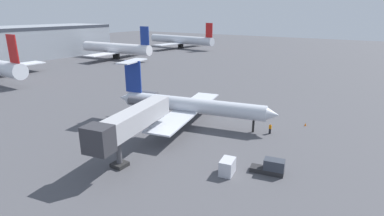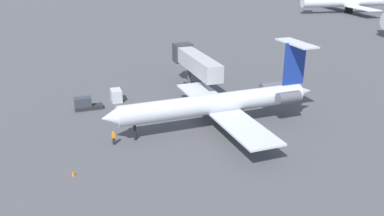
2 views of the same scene
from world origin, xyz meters
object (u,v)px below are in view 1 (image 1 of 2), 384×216
(regional_jet, at_px, (187,104))
(baggage_tug_lead, at_px, (271,167))
(jet_bridge, at_px, (128,123))
(cargo_container_uld, at_px, (227,167))
(traffic_cone_near, at_px, (305,124))
(parked_airliner_east_end, at_px, (181,40))
(parked_airliner_east_mid, at_px, (116,48))
(ground_crew_marshaller, at_px, (270,129))

(regional_jet, xyz_separation_m, baggage_tug_lead, (-9.08, -18.28, -2.62))
(jet_bridge, relative_size, baggage_tug_lead, 3.93)
(cargo_container_uld, bearing_deg, traffic_cone_near, -10.31)
(parked_airliner_east_end, bearing_deg, traffic_cone_near, -134.79)
(parked_airliner_east_mid, xyz_separation_m, parked_airliner_east_end, (47.25, 0.30, 0.04))
(traffic_cone_near, xyz_separation_m, parked_airliner_east_mid, (37.82, 85.39, 4.08))
(regional_jet, xyz_separation_m, parked_airliner_east_mid, (47.73, 67.52, 0.89))
(baggage_tug_lead, xyz_separation_m, cargo_container_uld, (-2.96, 4.39, 0.11))
(ground_crew_marshaller, bearing_deg, jet_bridge, 145.64)
(cargo_container_uld, bearing_deg, baggage_tug_lead, -56.03)
(baggage_tug_lead, bearing_deg, regional_jet, 63.58)
(jet_bridge, distance_m, cargo_container_uld, 13.78)
(ground_crew_marshaller, relative_size, parked_airliner_east_mid, 0.05)
(regional_jet, height_order, ground_crew_marshaller, regional_jet)
(ground_crew_marshaller, bearing_deg, traffic_cone_near, -30.62)
(jet_bridge, distance_m, parked_airliner_east_end, 130.20)
(traffic_cone_near, relative_size, parked_airliner_east_end, 0.01)
(jet_bridge, bearing_deg, regional_jet, 4.31)
(parked_airliner_east_mid, bearing_deg, cargo_container_uld, -126.28)
(regional_jet, relative_size, baggage_tug_lead, 6.95)
(ground_crew_marshaller, height_order, traffic_cone_near, ground_crew_marshaller)
(ground_crew_marshaller, bearing_deg, parked_airliner_east_mid, 61.33)
(baggage_tug_lead, relative_size, traffic_cone_near, 7.62)
(regional_jet, distance_m, cargo_container_uld, 18.55)
(jet_bridge, relative_size, parked_airliner_east_mid, 0.47)
(regional_jet, height_order, baggage_tug_lead, regional_jet)
(jet_bridge, relative_size, ground_crew_marshaller, 9.76)
(ground_crew_marshaller, relative_size, traffic_cone_near, 3.07)
(cargo_container_uld, bearing_deg, parked_airliner_east_mid, 53.72)
(parked_airliner_east_mid, bearing_deg, jet_bridge, -132.61)
(jet_bridge, distance_m, traffic_cone_near, 30.73)
(cargo_container_uld, bearing_deg, ground_crew_marshaller, -0.08)
(ground_crew_marshaller, distance_m, cargo_container_uld, 15.24)
(regional_jet, bearing_deg, parked_airliner_east_end, 35.53)
(jet_bridge, xyz_separation_m, parked_airliner_east_end, (110.42, 68.98, -0.60))
(regional_jet, distance_m, jet_bridge, 15.56)
(ground_crew_marshaller, height_order, parked_airliner_east_mid, parked_airliner_east_mid)
(ground_crew_marshaller, relative_size, parked_airliner_east_end, 0.04)
(traffic_cone_near, height_order, parked_airliner_east_mid, parked_airliner_east_mid)
(jet_bridge, xyz_separation_m, ground_crew_marshaller, (18.64, -12.75, -4.13))
(ground_crew_marshaller, bearing_deg, cargo_container_uld, 179.92)
(traffic_cone_near, bearing_deg, baggage_tug_lead, -178.81)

